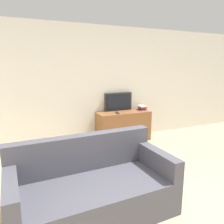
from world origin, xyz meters
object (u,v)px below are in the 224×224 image
tv_stand (123,126)px  book_stack (142,108)px  remote_on_stand (117,113)px  couch (92,190)px  television (118,102)px

tv_stand → book_stack: (0.51, 0.03, 0.40)m
tv_stand → remote_on_stand: (-0.20, -0.09, 0.36)m
couch → book_stack: size_ratio=8.76×
couch → book_stack: (2.01, 2.21, 0.46)m
book_stack → remote_on_stand: bearing=-170.5°
television → couch: bearing=-121.5°
couch → book_stack: bearing=45.8°
tv_stand → remote_on_stand: bearing=-155.0°
couch → remote_on_stand: couch is taller
television → remote_on_stand: 0.38m
tv_stand → couch: size_ratio=0.65×
television → book_stack: (0.56, -0.17, -0.15)m
television → remote_on_stand: size_ratio=3.36×
book_stack → television: bearing=163.0°
tv_stand → remote_on_stand: size_ratio=6.15×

